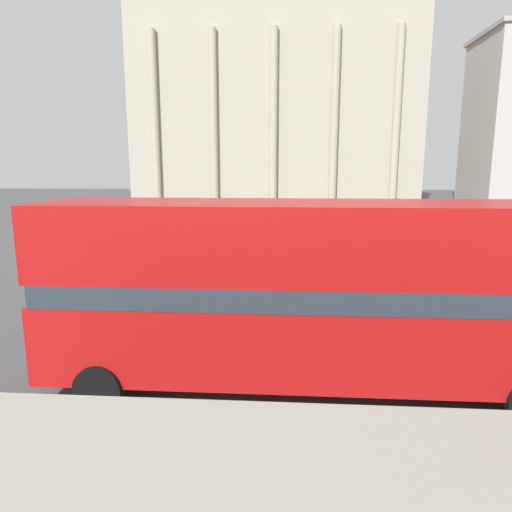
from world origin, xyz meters
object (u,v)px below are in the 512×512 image
plaza_building_left (275,108)px  pedestrian_black (502,253)px  double_decker_bus (308,289)px  car_maroon (308,238)px  pedestrian_olive (424,218)px  pedestrian_white (297,222)px  traffic_light_mid (298,222)px  car_navy (228,232)px

plaza_building_left → pedestrian_black: (11.27, -40.14, -11.18)m
double_decker_bus → plaza_building_left: size_ratio=0.31×
car_maroon → pedestrian_olive: bearing=-149.1°
car_maroon → pedestrian_white: size_ratio=2.64×
car_maroon → traffic_light_mid: bearing=70.2°
traffic_light_mid → pedestrian_olive: 16.18m
double_decker_bus → pedestrian_olive: double_decker_bus is taller
car_maroon → plaza_building_left: bearing=-96.4°
pedestrian_olive → pedestrian_black: pedestrian_olive is taller
traffic_light_mid → pedestrian_white: size_ratio=2.10×
plaza_building_left → pedestrian_olive: 30.82m
double_decker_bus → pedestrian_olive: size_ratio=6.13×
pedestrian_white → pedestrian_black: (8.82, -12.32, 0.13)m
traffic_light_mid → pedestrian_black: size_ratio=1.86×
pedestrian_olive → car_navy: bearing=131.5°
double_decker_bus → car_maroon: size_ratio=2.62×
double_decker_bus → plaza_building_left: plaza_building_left is taller
traffic_light_mid → pedestrian_white: 11.36m
car_navy → pedestrian_white: 6.23m
double_decker_bus → pedestrian_white: size_ratio=6.93×
double_decker_bus → car_navy: size_ratio=2.62×
plaza_building_left → pedestrian_olive: bearing=-65.5°
car_maroon → pedestrian_olive: (8.89, 8.08, 0.34)m
pedestrian_white → pedestrian_black: size_ratio=0.89×
car_maroon → pedestrian_olive: 12.02m
double_decker_bus → plaza_building_left: (-2.22, 51.44, 9.97)m
plaza_building_left → car_navy: size_ratio=8.52×
traffic_light_mid → car_maroon: 5.15m
traffic_light_mid → pedestrian_olive: bearing=53.4°
pedestrian_black → pedestrian_olive: bearing=45.7°
plaza_building_left → car_navy: (-1.95, -32.22, -11.52)m
traffic_light_mid → pedestrian_black: traffic_light_mid is taller
double_decker_bus → plaza_building_left: 52.45m
double_decker_bus → traffic_light_mid: bearing=82.0°
double_decker_bus → pedestrian_white: (0.23, 23.62, -1.35)m
plaza_building_left → pedestrian_white: plaza_building_left is taller
plaza_building_left → pedestrian_black: bearing=-74.3°
traffic_light_mid → car_navy: bearing=121.6°
double_decker_bus → pedestrian_olive: 27.11m
double_decker_bus → pedestrian_white: bearing=81.7°
plaza_building_left → pedestrian_black: 43.17m
car_navy → traffic_light_mid: bearing=65.0°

